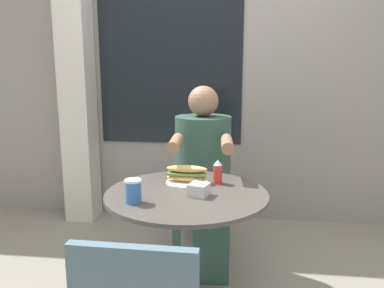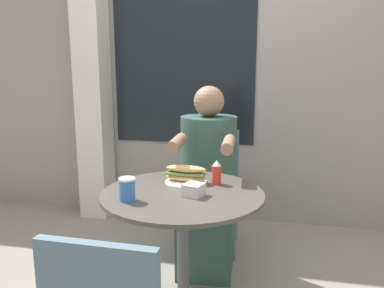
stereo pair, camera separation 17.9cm
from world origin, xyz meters
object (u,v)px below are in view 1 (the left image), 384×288
(drink_cup, at_px, (133,191))
(sandwich_on_plate, at_px, (187,175))
(cafe_table, at_px, (187,227))
(seated_diner, at_px, (203,191))
(condiment_bottle, at_px, (218,172))
(diner_chair, at_px, (206,177))

(drink_cup, bearing_deg, sandwich_on_plate, 58.87)
(cafe_table, relative_size, drink_cup, 7.40)
(seated_diner, bearing_deg, sandwich_on_plate, 81.03)
(drink_cup, bearing_deg, condiment_bottle, 43.12)
(seated_diner, height_order, sandwich_on_plate, seated_diner)
(sandwich_on_plate, xyz_separation_m, condiment_bottle, (0.16, 0.01, 0.02))
(diner_chair, relative_size, seated_diner, 0.72)
(cafe_table, distance_m, drink_cup, 0.37)
(condiment_bottle, bearing_deg, cafe_table, -131.32)
(sandwich_on_plate, bearing_deg, condiment_bottle, 3.24)
(seated_diner, xyz_separation_m, drink_cup, (-0.25, -0.78, 0.25))
(diner_chair, distance_m, condiment_bottle, 0.84)
(cafe_table, height_order, diner_chair, diner_chair)
(drink_cup, bearing_deg, diner_chair, 78.06)
(seated_diner, relative_size, drink_cup, 11.07)
(seated_diner, xyz_separation_m, condiment_bottle, (0.12, -0.44, 0.25))
(diner_chair, bearing_deg, condiment_bottle, 95.95)
(drink_cup, xyz_separation_m, condiment_bottle, (0.37, 0.34, 0.01))
(cafe_table, relative_size, seated_diner, 0.67)
(diner_chair, xyz_separation_m, seated_diner, (0.01, -0.35, 0.00))
(cafe_table, distance_m, condiment_bottle, 0.33)
(diner_chair, xyz_separation_m, condiment_bottle, (0.13, -0.79, 0.26))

